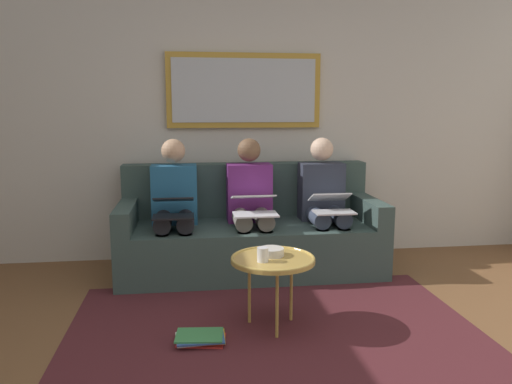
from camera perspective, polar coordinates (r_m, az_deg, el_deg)
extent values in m
cube|color=beige|center=(4.75, -1.46, 8.36)|extent=(6.00, 0.12, 2.60)
cube|color=#4C1E23|center=(3.32, 2.03, -15.29)|extent=(2.60, 1.80, 0.01)
cube|color=#384C47|center=(4.36, -0.62, -6.26)|extent=(2.20, 0.90, 0.42)
cube|color=#384C47|center=(4.60, -1.16, 0.32)|extent=(2.20, 0.20, 0.48)
cube|color=#384C47|center=(4.53, 12.43, -1.86)|extent=(0.14, 0.90, 0.20)
cube|color=#384C47|center=(4.29, -14.43, -2.57)|extent=(0.14, 0.90, 0.20)
cube|color=#B7892D|center=(4.66, -1.35, 11.41)|extent=(1.40, 0.04, 0.67)
cube|color=#B2B7BC|center=(4.63, -1.32, 11.42)|extent=(1.30, 0.01, 0.57)
cylinder|color=tan|center=(3.20, 1.89, -7.70)|extent=(0.53, 0.53, 0.03)
torus|color=tan|center=(3.20, 1.90, -7.49)|extent=(0.53, 0.53, 0.02)
cylinder|color=#B28E42|center=(3.13, 2.37, -12.59)|extent=(0.02, 0.02, 0.43)
cylinder|color=#B28E42|center=(3.38, 4.01, -10.93)|extent=(0.02, 0.02, 0.43)
cylinder|color=#B28E42|center=(3.33, -0.76, -11.17)|extent=(0.02, 0.02, 0.43)
cylinder|color=silver|center=(3.11, 0.77, -7.10)|extent=(0.07, 0.07, 0.09)
cylinder|color=beige|center=(3.24, 1.69, -6.79)|extent=(0.16, 0.16, 0.05)
cube|color=#2D3342|center=(4.48, 7.37, 0.11)|extent=(0.38, 0.22, 0.50)
sphere|color=beige|center=(4.43, 7.47, 4.83)|extent=(0.20, 0.20, 0.20)
cylinder|color=#384256|center=(4.34, 9.18, -2.66)|extent=(0.14, 0.42, 0.14)
cylinder|color=#384256|center=(4.29, 6.88, -2.74)|extent=(0.14, 0.42, 0.14)
cylinder|color=#384256|center=(4.21, 9.91, -6.98)|extent=(0.11, 0.11, 0.42)
cylinder|color=#384256|center=(4.16, 7.53, -7.12)|extent=(0.11, 0.11, 0.42)
cube|color=silver|center=(4.10, 8.85, -2.27)|extent=(0.32, 0.20, 0.01)
cube|color=silver|center=(4.22, 8.34, -0.57)|extent=(0.32, 0.19, 0.09)
cube|color=#A5C6EA|center=(4.21, 8.35, -0.53)|extent=(0.29, 0.16, 0.08)
cube|color=#66236B|center=(4.36, -0.79, -0.07)|extent=(0.38, 0.22, 0.50)
sphere|color=brown|center=(4.31, -0.80, 4.78)|extent=(0.20, 0.20, 0.20)
cylinder|color=gray|center=(4.20, 0.78, -2.94)|extent=(0.14, 0.42, 0.14)
cylinder|color=gray|center=(4.18, -1.66, -3.01)|extent=(0.14, 0.42, 0.14)
cylinder|color=gray|center=(4.07, 1.21, -7.42)|extent=(0.11, 0.11, 0.42)
cylinder|color=gray|center=(4.05, -1.33, -7.52)|extent=(0.11, 0.11, 0.42)
cube|color=white|center=(3.97, -0.06, -2.55)|extent=(0.35, 0.23, 0.01)
cube|color=white|center=(4.08, -0.32, -0.54)|extent=(0.35, 0.23, 0.06)
cube|color=#A5C6EA|center=(4.08, -0.31, -0.49)|extent=(0.31, 0.20, 0.05)
cube|color=#235B84|center=(4.33, -9.23, -0.26)|extent=(0.38, 0.22, 0.50)
sphere|color=tan|center=(4.28, -9.36, 4.63)|extent=(0.20, 0.20, 0.20)
cylinder|color=#232328|center=(4.16, -7.99, -3.16)|extent=(0.14, 0.42, 0.14)
cylinder|color=#232328|center=(4.16, -10.47, -3.21)|extent=(0.14, 0.42, 0.14)
cylinder|color=#232328|center=(4.03, -7.91, -7.71)|extent=(0.11, 0.11, 0.42)
cylinder|color=#232328|center=(4.03, -10.49, -7.75)|extent=(0.11, 0.11, 0.42)
cube|color=black|center=(3.94, -9.34, -2.78)|extent=(0.32, 0.22, 0.01)
cube|color=black|center=(4.05, -9.33, -0.84)|extent=(0.32, 0.21, 0.07)
cube|color=#A5C6EA|center=(4.04, -9.33, -0.79)|extent=(0.29, 0.19, 0.05)
cube|color=red|center=(3.18, -6.20, -16.34)|extent=(0.31, 0.25, 0.01)
cube|color=white|center=(3.19, -6.43, -16.09)|extent=(0.30, 0.22, 0.01)
cube|color=yellow|center=(3.17, -6.18, -16.04)|extent=(0.29, 0.21, 0.01)
cube|color=#33569E|center=(3.15, -6.28, -16.03)|extent=(0.28, 0.20, 0.01)
cube|color=#3D8C4C|center=(3.15, -6.44, -15.82)|extent=(0.30, 0.23, 0.01)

